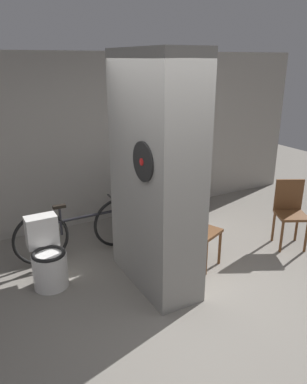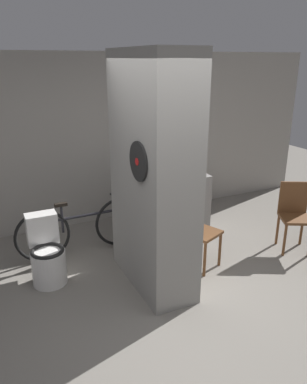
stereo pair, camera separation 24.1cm
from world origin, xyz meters
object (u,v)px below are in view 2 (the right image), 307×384
object	(u,v)px
chair_near_pillar	(197,227)
bicycle	(83,228)
toilet	(47,255)
bottle_tall	(172,168)
chair_by_doorway	(294,213)

from	to	relation	value
chair_near_pillar	bicycle	xyz separation A→B (m)	(-1.21, 0.92, -0.15)
toilet	bottle_tall	bearing A→B (deg)	16.23
chair_by_doorway	bottle_tall	bearing A→B (deg)	163.56
chair_near_pillar	bicycle	world-z (taller)	chair_near_pillar
chair_near_pillar	chair_by_doorway	world-z (taller)	same
chair_by_doorway	bottle_tall	xyz separation A→B (m)	(-1.25, 1.19, 0.48)
chair_near_pillar	chair_by_doorway	size ratio (longest dim) A/B	1.00
toilet	chair_near_pillar	xyz separation A→B (m)	(1.77, -0.45, 0.20)
toilet	bottle_tall	xyz separation A→B (m)	(1.96, 0.57, 0.68)
toilet	bottle_tall	distance (m)	2.15
bicycle	bottle_tall	size ratio (longest dim) A/B	5.19
toilet	bicycle	bearing A→B (deg)	39.89
bottle_tall	chair_by_doorway	bearing A→B (deg)	-43.77
chair_near_pillar	bottle_tall	distance (m)	1.14
chair_by_doorway	bicycle	bearing A→B (deg)	-175.22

